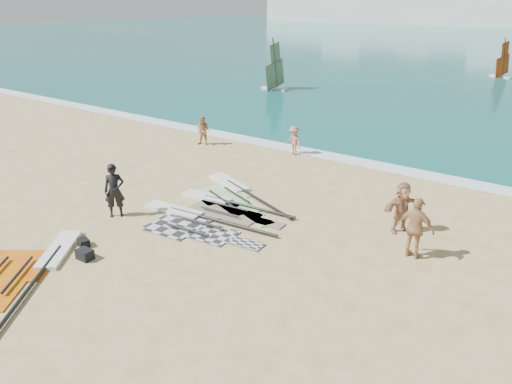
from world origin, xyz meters
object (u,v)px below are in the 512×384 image
Objects in this scene: gear_bag_near at (85,254)px; beachgoer_mid at (294,141)px; beachgoer_right at (402,207)px; rig_grey at (190,221)px; beachgoer_left at (203,131)px; rig_orange at (221,206)px; rig_red at (28,269)px; rig_green at (233,193)px; gear_bag_far at (84,243)px; beachgoer_back at (416,228)px; person_wetsuit at (114,191)px.

beachgoer_mid is (-0.84, 13.20, 0.59)m from gear_bag_near.
beachgoer_right is at bearing -21.39° from beachgoer_mid.
rig_grey is 3.58× the size of beachgoer_left.
gear_bag_near is (-0.70, -5.65, 0.11)m from rig_orange.
rig_green is at bearing 135.95° from rig_red.
rig_grey is at bearing -69.45° from beachgoer_left.
gear_bag_far is 0.29× the size of beachgoer_mid.
rig_orange is at bearing 82.97° from gear_bag_near.
gear_bag_near is 10.48m from beachgoer_right.
rig_green is 1.41m from rig_orange.
gear_bag_far is 0.22× the size of beachgoer_back.
person_wetsuit is at bearing -160.90° from rig_grey.
beachgoer_back is (8.07, 6.19, 0.83)m from gear_bag_near.
beachgoer_back is at bearing -0.91° from rig_orange.
beachgoer_back reaches higher than beachgoer_mid.
beachgoer_left is (-3.95, 9.10, -0.21)m from person_wetsuit.
rig_green is 6.54m from gear_bag_far.
rig_grey is 1.01× the size of rig_red.
gear_bag_far is 0.27× the size of beachgoer_left.
gear_bag_near is 13.24m from beachgoer_mid.
beachgoer_back reaches higher than gear_bag_far.
gear_bag_near reaches higher than rig_orange.
beachgoer_right is (6.35, 2.07, 0.85)m from rig_orange.
gear_bag_far is at bearing -76.33° from beachgoer_mid.
rig_red is 3.55× the size of beachgoer_left.
gear_bag_far is 12.40m from beachgoer_left.
beachgoer_left is at bearing 65.03° from person_wetsuit.
person_wetsuit reaches higher than beachgoer_left.
gear_bag_near is 0.28× the size of beachgoer_right.
rig_red is (-0.96, -8.41, 0.00)m from rig_green.
gear_bag_far is at bearing 147.14° from gear_bag_near.
gear_bag_near is at bearing 40.73° from beachgoer_back.
rig_red is at bearing -88.09° from beachgoer_left.
beachgoer_back is (8.83, 7.63, 0.93)m from rig_red.
beachgoer_right is at bearing 102.01° from rig_red.
beachgoer_back is at bearing 11.41° from rig_grey.
beachgoer_right is (6.85, 0.76, 0.85)m from rig_green.
beachgoer_right reaches higher than beachgoer_left.
rig_red is 12.07m from beachgoer_right.
person_wetsuit is (-2.56, -2.94, 0.96)m from rig_orange.
beachgoer_mid is at bearing 120.59° from rig_green.
gear_bag_near is 0.25× the size of person_wetsuit.
rig_orange is 2.53× the size of person_wetsuit.
beachgoer_left is at bearing -18.79° from beachgoer_back.
gear_bag_near is at bearing -82.75° from beachgoer_left.
rig_grey is 3.97m from gear_bag_near.
person_wetsuit is 1.02× the size of beachgoer_back.
gear_bag_near reaches higher than rig_green.
gear_bag_near is at bearing 168.88° from beachgoer_right.
gear_bag_near is 13.17m from beachgoer_left.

